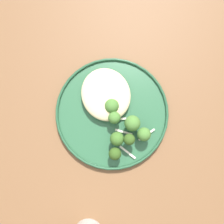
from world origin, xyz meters
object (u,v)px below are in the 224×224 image
Objects in this scene: dinner_plate at (112,113)px; broccoli_floret_rear_charred at (117,139)px; broccoli_floret_small_sprig at (112,106)px; seared_scallop_tilted_round at (121,99)px; seared_scallop_tiny_bay at (100,88)px; seared_scallop_front_small at (113,116)px; broccoli_floret_beside_noodles at (132,123)px; broccoli_floret_near_rim at (114,118)px; broccoli_floret_right_tilted at (129,140)px; broccoli_floret_center_pile at (144,134)px; broccoli_floret_split_head at (115,154)px; seared_scallop_half_hidden at (112,98)px.

broccoli_floret_rear_charred is at bearing 171.36° from dinner_plate.
broccoli_floret_small_sprig is 0.08m from broccoli_floret_rear_charred.
seared_scallop_tiny_bay reaches higher than seared_scallop_tilted_round.
broccoli_floret_small_sprig is at bearing -14.85° from dinner_plate.
broccoli_floret_beside_noodles reaches higher than seared_scallop_front_small.
broccoli_floret_rear_charred is at bearing 168.51° from broccoli_floret_near_rim.
broccoli_floret_center_pile is at bearing -89.31° from broccoli_floret_right_tilted.
broccoli_floret_rear_charred reaches higher than dinner_plate.
broccoli_floret_right_tilted is (-0.07, -0.02, 0.02)m from seared_scallop_front_small.
broccoli_floret_beside_noodles reaches higher than broccoli_floret_split_head.
broccoli_floret_center_pile is 0.04m from broccoli_floret_beside_noodles.
seared_scallop_front_small is at bearing -10.20° from broccoli_floret_rear_charred.
seared_scallop_half_hidden is 0.53× the size of broccoli_floret_small_sprig.
dinner_plate is at bearing 11.74° from broccoli_floret_right_tilted.
broccoli_floret_right_tilted reaches higher than seared_scallop_tiny_bay.
seared_scallop_tilted_round is at bearing 2.75° from broccoli_floret_beside_noodles.
broccoli_floret_split_head reaches higher than seared_scallop_tilted_round.
seared_scallop_front_small is 0.09m from broccoli_floret_center_pile.
seared_scallop_tilted_round is 0.08m from broccoli_floret_beside_noodles.
broccoli_floret_right_tilted is 1.17× the size of broccoli_floret_split_head.
seared_scallop_half_hidden is (0.03, -0.01, 0.01)m from dinner_plate.
broccoli_floret_center_pile is (-0.15, -0.06, 0.02)m from seared_scallop_tiny_bay.
seared_scallop_tiny_bay is 0.73× the size of broccoli_floret_small_sprig.
broccoli_floret_near_rim is at bearing -18.38° from broccoli_floret_split_head.
broccoli_floret_near_rim is at bearing 53.22° from broccoli_floret_beside_noodles.
broccoli_floret_small_sprig reaches higher than seared_scallop_front_small.
broccoli_floret_near_rim is 0.84× the size of broccoli_floret_beside_noodles.
broccoli_floret_right_tilted is (-0.00, 0.04, 0.00)m from broccoli_floret_center_pile.
seared_scallop_half_hidden is 0.53× the size of broccoli_floret_near_rim.
broccoli_floret_beside_noodles reaches higher than seared_scallop_tiny_bay.
dinner_plate is 0.07m from seared_scallop_tiny_bay.
broccoli_floret_right_tilted is at bearing 171.08° from seared_scallop_tilted_round.
broccoli_floret_center_pile reaches higher than broccoli_floret_small_sprig.
broccoli_floret_center_pile is 0.95× the size of broccoli_floret_right_tilted.
seared_scallop_half_hidden is at bearing -12.31° from broccoli_floret_rear_charred.
broccoli_floret_center_pile reaches higher than seared_scallop_front_small.
broccoli_floret_center_pile is (-0.10, -0.02, 0.02)m from seared_scallop_tilted_round.
seared_scallop_front_small is 0.55× the size of broccoli_floret_beside_noodles.
seared_scallop_tilted_round is 0.04m from broccoli_floret_small_sprig.
broccoli_floret_center_pile is at bearing -159.50° from seared_scallop_half_hidden.
broccoli_floret_near_rim reaches higher than seared_scallop_tiny_bay.
broccoli_floret_center_pile is 1.03× the size of broccoli_floret_small_sprig.
seared_scallop_tiny_bay is at bearing 6.19° from broccoli_floret_near_rim.
broccoli_floret_near_rim is at bearing -173.81° from seared_scallop_tiny_bay.
broccoli_floret_near_rim is at bearing 179.90° from seared_scallop_front_small.
broccoli_floret_split_head is (-0.11, 0.03, -0.00)m from broccoli_floret_small_sprig.
broccoli_floret_rear_charred is (-0.08, 0.01, 0.00)m from broccoli_floret_small_sprig.
seared_scallop_front_small is 0.62× the size of broccoli_floret_rear_charred.
seared_scallop_half_hidden is 0.03m from broccoli_floret_small_sprig.
seared_scallop_tilted_round is 0.06m from seared_scallop_tiny_bay.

